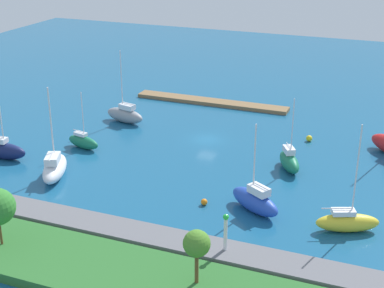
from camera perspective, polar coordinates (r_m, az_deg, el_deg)
water at (r=81.63m, az=1.50°, el=0.44°), size 160.00×160.00×0.00m
pier_dock at (r=97.35m, az=1.95°, el=4.25°), size 26.65×2.85×0.61m
breakwater at (r=58.55m, az=-8.14°, el=-8.51°), size 57.03×3.67×1.06m
shoreline_park at (r=53.89m, az=-11.62°, el=-11.78°), size 64.99×8.56×0.98m
harbor_beacon at (r=52.83m, az=3.40°, el=-8.56°), size 0.56×0.56×3.73m
park_tree_center at (r=47.66m, az=0.48°, el=-10.04°), size 2.34×2.34×5.02m
sailboat_green_west_end at (r=72.73m, az=9.76°, el=-1.68°), size 4.45×5.90×9.51m
sailboat_gray_near_pier at (r=88.71m, az=-6.76°, el=2.96°), size 7.16×3.62×11.28m
sailboat_white_far_south at (r=71.65m, az=-13.65°, el=-2.31°), size 5.39×8.06×11.37m
sailboat_navy_far_north at (r=78.89m, az=-18.50°, el=-0.55°), size 6.81×2.51×12.11m
sailboat_blue_off_beacon at (r=62.16m, az=6.37°, el=-5.67°), size 6.96×5.45×10.03m
sailboat_yellow_center_basin at (r=60.32m, az=15.34°, el=-7.53°), size 6.74×4.26×11.62m
sailboat_green_mid_basin at (r=79.70m, az=-10.89°, el=0.25°), size 5.46×2.58×8.12m
mooring_buoy_yellow at (r=82.61m, az=11.70°, el=0.56°), size 0.88×0.88×0.88m
mooring_buoy_orange at (r=63.48m, az=1.23°, el=-5.85°), size 0.74×0.74×0.74m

